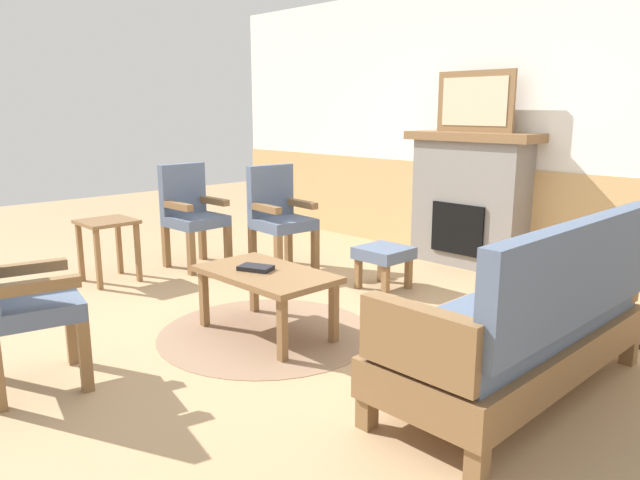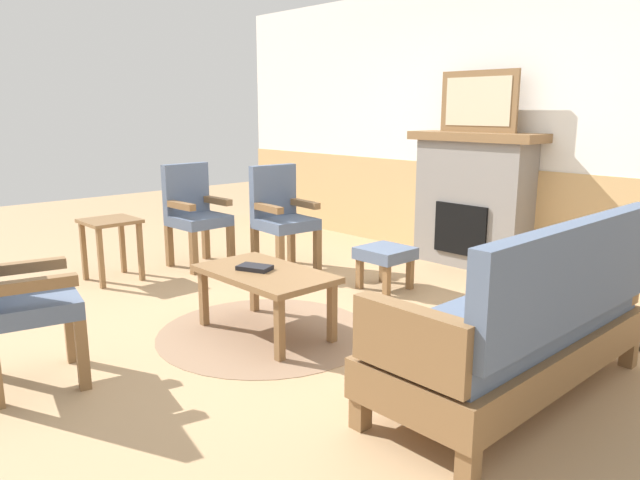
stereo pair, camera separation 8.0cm
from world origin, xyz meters
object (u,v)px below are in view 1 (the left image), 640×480
(footstool, at_px, (384,256))
(armchair_by_window_left, at_px, (279,213))
(armchair_near_fireplace, at_px, (191,211))
(side_table, at_px, (108,233))
(book_on_table, at_px, (256,268))
(fireplace, at_px, (470,198))
(armchair_front_left, at_px, (16,294))
(framed_picture, at_px, (475,101))
(couch, at_px, (526,324))
(coffee_table, at_px, (266,279))

(footstool, bearing_deg, armchair_by_window_left, -168.20)
(armchair_near_fireplace, height_order, armchair_by_window_left, same)
(footstool, xyz_separation_m, side_table, (-1.82, -1.57, 0.15))
(book_on_table, height_order, armchair_near_fireplace, armchair_near_fireplace)
(book_on_table, height_order, footstool, book_on_table)
(fireplace, relative_size, armchair_front_left, 1.33)
(footstool, distance_m, side_table, 2.41)
(armchair_front_left, bearing_deg, footstool, 86.86)
(fireplace, relative_size, framed_picture, 1.62)
(framed_picture, distance_m, couch, 3.00)
(fireplace, bearing_deg, footstool, -92.24)
(coffee_table, xyz_separation_m, book_on_table, (-0.06, -0.03, 0.07))
(couch, relative_size, coffee_table, 1.88)
(coffee_table, height_order, footstool, coffee_table)
(armchair_near_fireplace, bearing_deg, footstool, 22.44)
(framed_picture, xyz_separation_m, footstool, (-0.05, -1.20, -1.28))
(fireplace, relative_size, footstool, 3.25)
(footstool, height_order, side_table, side_table)
(couch, bearing_deg, armchair_near_fireplace, 176.35)
(side_table, bearing_deg, footstool, 40.66)
(couch, distance_m, armchair_front_left, 2.69)
(couch, height_order, footstool, couch)
(coffee_table, xyz_separation_m, footstool, (-0.13, 1.37, -0.10))
(book_on_table, distance_m, side_table, 1.89)
(book_on_table, bearing_deg, armchair_near_fireplace, 160.12)
(fireplace, distance_m, couch, 2.78)
(couch, distance_m, coffee_table, 1.69)
(couch, height_order, side_table, couch)
(armchair_near_fireplace, xyz_separation_m, armchair_by_window_left, (0.69, 0.51, 0.00))
(framed_picture, relative_size, side_table, 1.45)
(fireplace, relative_size, coffee_table, 1.35)
(framed_picture, height_order, armchair_near_fireplace, framed_picture)
(coffee_table, distance_m, armchair_near_fireplace, 2.02)
(fireplace, xyz_separation_m, coffee_table, (0.08, -2.58, -0.27))
(armchair_near_fireplace, height_order, side_table, armchair_near_fireplace)
(couch, relative_size, armchair_front_left, 1.84)
(framed_picture, xyz_separation_m, armchair_by_window_left, (-1.14, -1.43, -1.02))
(couch, relative_size, footstool, 4.50)
(fireplace, distance_m, armchair_front_left, 4.05)
(couch, relative_size, side_table, 3.27)
(armchair_near_fireplace, bearing_deg, couch, -3.65)
(coffee_table, xyz_separation_m, armchair_front_left, (-0.28, -1.46, 0.15))
(framed_picture, height_order, armchair_front_left, framed_picture)
(fireplace, height_order, side_table, fireplace)
(couch, bearing_deg, armchair_by_window_left, 165.55)
(coffee_table, height_order, armchair_front_left, armchair_front_left)
(armchair_near_fireplace, distance_m, armchair_by_window_left, 0.86)
(armchair_by_window_left, distance_m, side_table, 1.53)
(armchair_by_window_left, xyz_separation_m, side_table, (-0.73, -1.34, -0.10))
(fireplace, height_order, book_on_table, fireplace)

